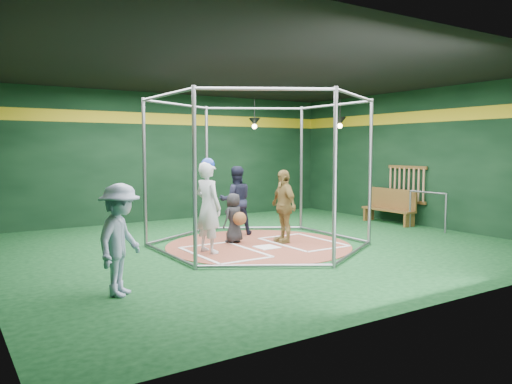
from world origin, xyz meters
TOP-DOWN VIEW (x-y plane):
  - room_shell at (0.00, 0.01)m, footprint 10.10×9.10m
  - clay_disc at (0.00, 0.00)m, footprint 3.80×3.80m
  - home_plate at (0.00, -0.30)m, footprint 0.43×0.43m
  - batter_box_left at (-0.95, -0.25)m, footprint 1.17×1.77m
  - batter_box_right at (0.95, -0.25)m, footprint 1.17×1.77m
  - batting_cage at (-0.00, -0.00)m, footprint 4.05×4.67m
  - bat_rack at (4.93, 0.40)m, footprint 0.07×1.25m
  - pendant_lamp_near at (2.20, 3.60)m, footprint 0.34×0.34m
  - pendant_lamp_far at (4.00, 2.00)m, footprint 0.34×0.34m
  - batter_figure at (-1.21, -0.10)m, footprint 0.54×0.71m
  - visitor_leopard at (0.62, -0.01)m, footprint 0.48×0.94m
  - catcher_figure at (-0.30, 0.48)m, footprint 0.59×0.62m
  - umpire at (0.25, 1.36)m, footprint 0.92×0.82m
  - bystander_blue at (-3.47, -1.91)m, footprint 1.09×1.11m
  - dugout_bench at (4.62, 0.67)m, footprint 0.37×1.59m
  - steel_railing at (4.55, -0.58)m, footprint 0.05×1.10m

SIDE VIEW (x-z plane):
  - clay_disc at x=0.00m, z-range 0.00..0.01m
  - batter_box_left at x=-0.95m, z-range 0.01..0.02m
  - batter_box_right at x=0.95m, z-range 0.01..0.02m
  - home_plate at x=0.00m, z-range 0.01..0.02m
  - dugout_bench at x=4.62m, z-range 0.01..0.93m
  - catcher_figure at x=-0.30m, z-range 0.01..1.06m
  - steel_railing at x=4.55m, z-range 0.16..1.11m
  - bystander_blue at x=-3.47m, z-range 0.00..1.53m
  - visitor_leopard at x=0.62m, z-range 0.01..1.55m
  - umpire at x=0.25m, z-range 0.01..1.59m
  - batter_figure at x=-1.21m, z-range 0.01..1.81m
  - bat_rack at x=4.93m, z-range 0.56..1.54m
  - batting_cage at x=0.00m, z-range 0.00..3.00m
  - room_shell at x=0.00m, z-range -0.01..3.52m
  - pendant_lamp_near at x=2.20m, z-range 2.29..3.19m
  - pendant_lamp_far at x=4.00m, z-range 2.29..3.19m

